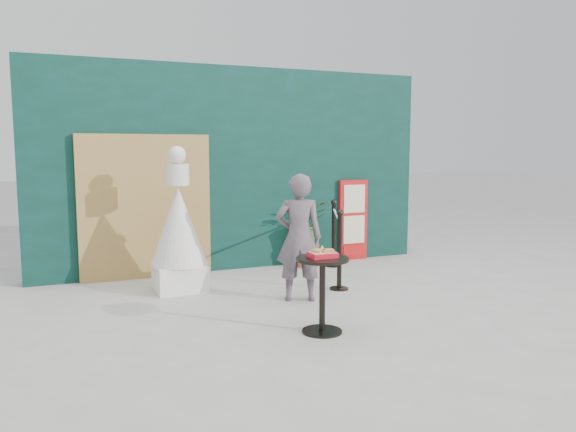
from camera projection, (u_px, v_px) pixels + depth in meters
The scene contains 10 objects.
ground at pixel (334, 326), 5.74m from camera, with size 60.00×60.00×0.00m, color #ADAAA5.
back_wall at pixel (237, 169), 8.44m from camera, with size 6.00×0.30×3.00m, color #0A2D22.
bamboo_fence at pixel (146, 207), 7.76m from camera, with size 1.80×0.08×2.00m, color tan.
woman at pixel (299, 238), 6.63m from camera, with size 0.55×0.36×1.51m, color #63555E.
menu_board at pixel (353, 220), 9.10m from camera, with size 0.50×0.07×1.30m.
statue at pixel (179, 232), 7.10m from camera, with size 0.72×0.72×1.84m.
cafe_table at pixel (322, 283), 5.48m from camera, with size 0.52×0.52×0.75m.
food_basket at pixel (323, 254), 5.45m from camera, with size 0.26×0.19×0.11m.
planter at pixel (306, 228), 8.60m from camera, with size 0.60×0.52×1.02m.
stanchion_barrier at pixel (336, 242), 7.88m from camera, with size 0.84×1.54×1.03m.
Camera 1 is at (-2.62, -4.93, 1.80)m, focal length 35.00 mm.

